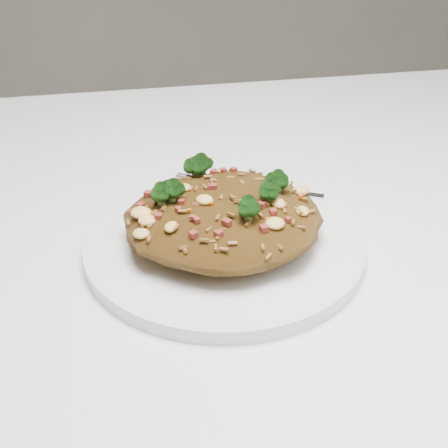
{
  "coord_description": "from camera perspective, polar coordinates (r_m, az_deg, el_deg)",
  "views": [
    {
      "loc": [
        -0.1,
        -0.52,
        1.08
      ],
      "look_at": [
        -0.01,
        -0.05,
        0.78
      ],
      "focal_mm": 50.0,
      "sensor_mm": 36.0,
      "label": 1
    }
  ],
  "objects": [
    {
      "name": "dining_table",
      "position": [
        0.68,
        -0.09,
        -6.27
      ],
      "size": [
        1.2,
        0.8,
        0.75
      ],
      "color": "white",
      "rests_on": "ground"
    },
    {
      "name": "fried_rice",
      "position": [
        0.56,
        -0.03,
        1.25
      ],
      "size": [
        0.18,
        0.16,
        0.06
      ],
      "color": "brown",
      "rests_on": "plate"
    },
    {
      "name": "fork",
      "position": [
        0.66,
        2.8,
        3.31
      ],
      "size": [
        0.15,
        0.08,
        0.0
      ],
      "rotation": [
        0.0,
        0.0,
        -0.45
      ],
      "color": "silver",
      "rests_on": "plate"
    },
    {
      "name": "plate",
      "position": [
        0.58,
        0.0,
        -1.83
      ],
      "size": [
        0.26,
        0.26,
        0.01
      ],
      "primitive_type": "cylinder",
      "color": "white",
      "rests_on": "dining_table"
    }
  ]
}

